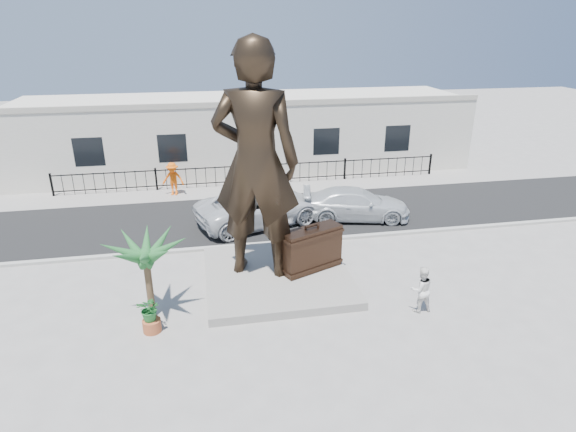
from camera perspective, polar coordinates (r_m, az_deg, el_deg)
name	(u,v)px	position (r m, az deg, el deg)	size (l,w,h in m)	color
ground	(299,300)	(16.74, 1.28, -9.87)	(100.00, 100.00, 0.00)	#9E9991
street	(266,214)	(23.80, -2.67, 0.20)	(40.00, 7.00, 0.01)	black
curb	(277,243)	(20.60, -1.29, -3.21)	(40.00, 0.25, 0.12)	#A5A399
far_sidewalk	(256,189)	(27.52, -3.86, 3.26)	(40.00, 2.50, 0.02)	#9E9991
plinth	(277,276)	(17.85, -1.29, -7.12)	(5.20, 5.20, 0.30)	gray
fence	(254,175)	(28.09, -4.09, 4.91)	(22.00, 0.10, 1.20)	black
building	(245,132)	(31.74, -5.09, 9.86)	(28.00, 7.00, 4.40)	silver
statue	(256,162)	(16.43, -3.87, 6.36)	(3.01, 1.97, 8.24)	black
suitcase	(311,249)	(17.68, 2.80, -3.93)	(2.30, 0.73, 1.62)	black
tourist	(421,289)	(16.34, 15.49, -8.37)	(0.77, 0.60, 1.59)	white
car_white	(260,207)	(22.46, -3.32, 1.12)	(2.75, 5.97, 1.66)	silver
car_silver	(356,204)	(23.26, 8.07, 1.43)	(2.07, 5.08, 1.48)	silver
worker	(173,179)	(26.89, -13.47, 4.30)	(1.18, 0.68, 1.82)	#FE610D
palm_tree	(153,316)	(16.49, -15.70, -11.34)	(1.80, 1.80, 3.20)	#205927
planter	(152,326)	(15.68, -15.82, -12.39)	(0.56, 0.56, 0.40)	#AA522D
shrub	(150,309)	(15.36, -16.05, -10.55)	(0.71, 0.62, 0.79)	#236D2C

